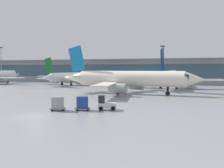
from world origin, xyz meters
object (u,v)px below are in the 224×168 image
object	(u,v)px
baggage_tug	(105,104)
apron_light_mast_0	(1,63)
cargo_dolly_trailing	(58,103)
gate_airplane_1	(69,77)
cargo_dolly_lead	(82,103)
gate_airplane_2	(169,77)
apron_light_mast_1	(162,63)
taxiing_regional_jet	(128,79)

from	to	relation	value
baggage_tug	apron_light_mast_0	world-z (taller)	apron_light_mast_0
cargo_dolly_trailing	baggage_tug	bearing A→B (deg)	-0.00
gate_airplane_1	cargo_dolly_lead	size ratio (longest dim) A/B	11.06
gate_airplane_2	baggage_tug	distance (m)	48.69
gate_airplane_1	apron_light_mast_0	bearing A→B (deg)	74.41
cargo_dolly_trailing	apron_light_mast_0	xyz separation A→B (m)	(-73.67, 71.43, 7.51)
gate_airplane_2	cargo_dolly_lead	bearing A→B (deg)	173.67
gate_airplane_1	baggage_tug	size ratio (longest dim) A/B	9.71
baggage_tug	cargo_dolly_trailing	world-z (taller)	baggage_tug
cargo_dolly_lead	apron_light_mast_1	world-z (taller)	apron_light_mast_1
gate_airplane_1	cargo_dolly_trailing	bearing A→B (deg)	-147.81
apron_light_mast_1	cargo_dolly_trailing	bearing A→B (deg)	-90.47
gate_airplane_1	gate_airplane_2	size ratio (longest dim) A/B	0.84
gate_airplane_1	gate_airplane_2	bearing A→B (deg)	-92.26
baggage_tug	cargo_dolly_lead	distance (m)	3.20
cargo_dolly_lead	cargo_dolly_trailing	xyz separation A→B (m)	(-3.06, -1.52, 0.00)
gate_airplane_2	cargo_dolly_trailing	size ratio (longest dim) A/B	13.15
baggage_tug	apron_light_mast_0	size ratio (longest dim) A/B	0.19
gate_airplane_1	gate_airplane_2	world-z (taller)	gate_airplane_2
taxiing_regional_jet	cargo_dolly_trailing	bearing A→B (deg)	-89.19
cargo_dolly_lead	apron_light_mast_0	xyz separation A→B (m)	(-76.73, 69.92, 7.51)
taxiing_regional_jet	apron_light_mast_0	xyz separation A→B (m)	(-74.83, 42.76, 5.10)
gate_airplane_2	apron_light_mast_0	size ratio (longest dim) A/B	2.17
taxiing_regional_jet	apron_light_mast_0	bearing A→B (deg)	153.40
taxiing_regional_jet	baggage_tug	distance (m)	26.31
apron_light_mast_1	cargo_dolly_lead	bearing A→B (deg)	-87.98
gate_airplane_2	cargo_dolly_lead	world-z (taller)	gate_airplane_2
baggage_tug	cargo_dolly_trailing	xyz separation A→B (m)	(-5.92, -2.93, 0.16)
taxiing_regional_jet	cargo_dolly_trailing	world-z (taller)	taxiing_regional_jet
cargo_dolly_trailing	apron_light_mast_1	world-z (taller)	apron_light_mast_1
gate_airplane_2	baggage_tug	size ratio (longest dim) A/B	11.55
apron_light_mast_0	apron_light_mast_1	distance (m)	74.26
gate_airplane_2	apron_light_mast_1	xyz separation A→B (m)	(-6.08, 20.31, 4.45)
taxiing_regional_jet	gate_airplane_1	bearing A→B (deg)	141.95
apron_light_mast_0	gate_airplane_2	bearing A→B (deg)	-13.90
baggage_tug	apron_light_mast_0	bearing A→B (deg)	112.96
gate_airplane_2	baggage_tug	bearing A→B (deg)	176.91
baggage_tug	cargo_dolly_trailing	distance (m)	6.61
baggage_tug	cargo_dolly_lead	xyz separation A→B (m)	(-2.86, -1.42, 0.16)
taxiing_regional_jet	apron_light_mast_1	bearing A→B (deg)	93.92
cargo_dolly_lead	cargo_dolly_trailing	size ratio (longest dim) A/B	1.00
gate_airplane_1	cargo_dolly_trailing	world-z (taller)	gate_airplane_1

